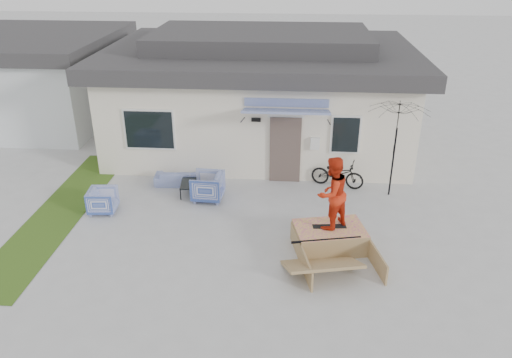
# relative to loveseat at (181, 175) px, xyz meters

# --- Properties ---
(ground) EXTENTS (90.00, 90.00, 0.00)m
(ground) POSITION_rel_loveseat_xyz_m (2.21, -4.00, -0.31)
(ground) COLOR #AFAFAF
(ground) RESTS_ON ground
(grass_strip) EXTENTS (1.40, 8.00, 0.01)m
(grass_strip) POSITION_rel_loveseat_xyz_m (-2.99, -2.00, -0.30)
(grass_strip) COLOR #325419
(grass_strip) RESTS_ON ground
(house) EXTENTS (10.80, 8.49, 4.10)m
(house) POSITION_rel_loveseat_xyz_m (2.21, 4.00, 1.63)
(house) COLOR silver
(house) RESTS_ON ground
(neighbor_house) EXTENTS (8.60, 7.60, 3.50)m
(neighbor_house) POSITION_rel_loveseat_xyz_m (-8.29, 6.00, 1.48)
(neighbor_house) COLOR silver
(neighbor_house) RESTS_ON ground
(loveseat) EXTENTS (1.61, 0.57, 0.62)m
(loveseat) POSITION_rel_loveseat_xyz_m (0.00, 0.00, 0.00)
(loveseat) COLOR #2846A1
(loveseat) RESTS_ON ground
(armchair_left) EXTENTS (0.75, 0.79, 0.76)m
(armchair_left) POSITION_rel_loveseat_xyz_m (-1.78, -1.90, 0.07)
(armchair_left) COLOR #2846A1
(armchair_left) RESTS_ON ground
(armchair_right) EXTENTS (0.86, 0.91, 0.89)m
(armchair_right) POSITION_rel_loveseat_xyz_m (1.00, -0.93, 0.14)
(armchair_right) COLOR #2846A1
(armchair_right) RESTS_ON ground
(coffee_table) EXTENTS (0.87, 0.87, 0.39)m
(coffee_table) POSITION_rel_loveseat_xyz_m (0.57, -0.69, -0.11)
(coffee_table) COLOR black
(coffee_table) RESTS_ON ground
(bicycle) EXTENTS (1.72, 1.00, 1.04)m
(bicycle) POSITION_rel_loveseat_xyz_m (4.83, 0.20, 0.21)
(bicycle) COLOR black
(bicycle) RESTS_ON ground
(patio_umbrella) EXTENTS (1.89, 1.77, 2.20)m
(patio_umbrella) POSITION_rel_loveseat_xyz_m (6.35, -0.25, 1.44)
(patio_umbrella) COLOR black
(patio_umbrella) RESTS_ON ground
(skate_ramp) EXTENTS (2.10, 2.53, 0.56)m
(skate_ramp) POSITION_rel_loveseat_xyz_m (4.39, -3.27, -0.03)
(skate_ramp) COLOR olive
(skate_ramp) RESTS_ON ground
(skateboard) EXTENTS (0.83, 0.29, 0.05)m
(skateboard) POSITION_rel_loveseat_xyz_m (4.38, -3.22, 0.27)
(skateboard) COLOR black
(skateboard) RESTS_ON skate_ramp
(skater) EXTENTS (1.11, 1.10, 1.81)m
(skater) POSITION_rel_loveseat_xyz_m (4.38, -3.22, 1.20)
(skater) COLOR red
(skater) RESTS_ON skateboard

